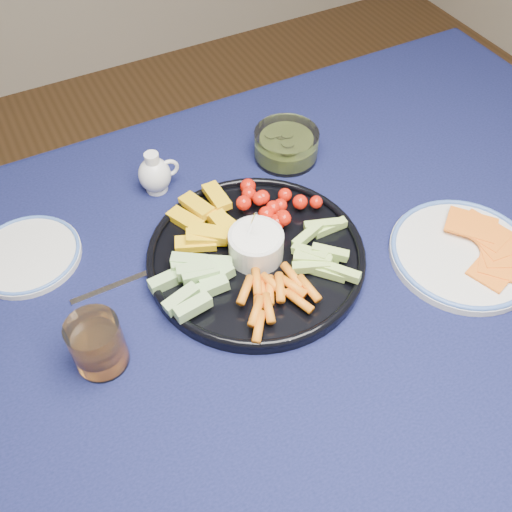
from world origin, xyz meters
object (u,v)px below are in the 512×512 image
creamer_pitcher (155,174)px  side_plate_extra (27,255)px  crudite_platter (255,254)px  juice_tumbler (98,346)px  dining_table (276,322)px  cheese_plate (464,252)px  pickle_bowl (286,146)px

creamer_pitcher → side_plate_extra: bearing=-167.5°
side_plate_extra → creamer_pitcher: bearing=12.5°
crudite_platter → creamer_pitcher: bearing=108.0°
juice_tumbler → dining_table: bearing=-2.2°
cheese_plate → juice_tumbler: size_ratio=2.71×
juice_tumbler → side_plate_extra: juice_tumbler is taller
dining_table → side_plate_extra: size_ratio=9.14×
pickle_bowl → creamer_pitcher: bearing=173.0°
crudite_platter → pickle_bowl: crudite_platter is taller
pickle_bowl → crudite_platter: bearing=-130.4°
crudite_platter → pickle_bowl: size_ratio=2.90×
dining_table → crudite_platter: 0.13m
crudite_platter → side_plate_extra: size_ratio=2.04×
dining_table → creamer_pitcher: size_ratio=19.46×
dining_table → juice_tumbler: 0.32m
cheese_plate → juice_tumbler: 0.62m
crudite_platter → creamer_pitcher: 0.26m
pickle_bowl → side_plate_extra: 0.53m
cheese_plate → side_plate_extra: 0.75m
pickle_bowl → side_plate_extra: pickle_bowl is taller
creamer_pitcher → juice_tumbler: bearing=-123.8°
crudite_platter → dining_table: bearing=-87.5°
dining_table → juice_tumbler: bearing=177.8°
dining_table → pickle_bowl: 0.36m
crudite_platter → juice_tumbler: crudite_platter is taller
creamer_pitcher → pickle_bowl: (0.27, -0.03, -0.01)m
cheese_plate → juice_tumbler: (-0.61, 0.09, 0.03)m
pickle_bowl → dining_table: bearing=-121.8°
creamer_pitcher → cheese_plate: bearing=-45.2°
creamer_pitcher → cheese_plate: creamer_pitcher is taller
crudite_platter → cheese_plate: (0.32, -0.16, -0.01)m
creamer_pitcher → dining_table: bearing=-75.4°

